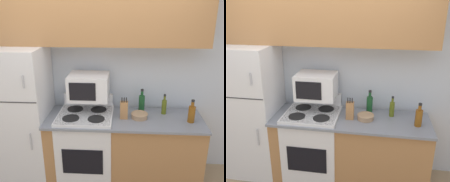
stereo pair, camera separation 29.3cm
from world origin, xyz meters
The scene contains 11 objects.
wall_back centered at (0.00, 0.68, 1.27)m, with size 8.00×0.05×2.55m.
lower_cabinets centered at (0.34, 0.31, 0.44)m, with size 1.91×0.65×0.89m.
refrigerator centered at (-0.96, 0.32, 0.87)m, with size 0.68×0.67×1.74m.
upper_cabinets centered at (0.00, 0.49, 2.11)m, with size 2.59×0.33×0.74m.
stove centered at (-0.14, 0.30, 0.48)m, with size 0.67×0.64×1.08m.
microwave centered at (-0.10, 0.40, 1.24)m, with size 0.48×0.39×0.31m.
knife_block centered at (0.33, 0.28, 1.00)m, with size 0.09×0.08×0.27m.
bowl centered at (0.52, 0.29, 0.92)m, with size 0.21×0.21×0.06m.
bottle_whiskey centered at (1.12, 0.22, 1.00)m, with size 0.08×0.08×0.28m.
bottle_wine_green centered at (0.56, 0.50, 1.01)m, with size 0.08×0.08×0.30m.
bottle_olive_oil centered at (0.83, 0.44, 0.99)m, with size 0.06×0.06×0.26m.
Camera 1 is at (0.35, -2.47, 2.25)m, focal length 40.00 mm.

